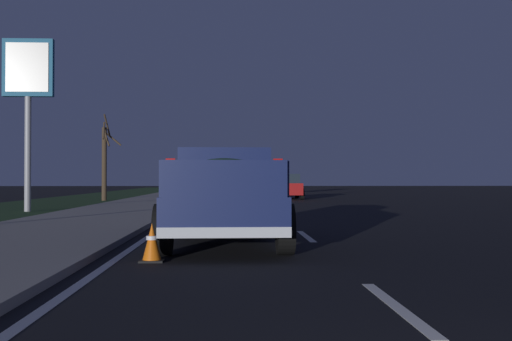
{
  "coord_description": "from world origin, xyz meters",
  "views": [
    {
      "loc": [
        -2.05,
        1.6,
        1.25
      ],
      "look_at": [
        11.78,
        1.03,
        1.45
      ],
      "focal_mm": 40.85,
      "sensor_mm": 36.0,
      "label": 1
    }
  ],
  "objects_px": {
    "pickup_truck": "(225,192)",
    "bare_tree_far": "(105,160)",
    "traffic_cone_near": "(152,243)",
    "gas_price_sign": "(28,82)",
    "sedan_red": "(285,186)",
    "sedan_white": "(227,187)"
  },
  "relations": [
    {
      "from": "sedan_red",
      "to": "sedan_white",
      "type": "distance_m",
      "value": 4.88
    },
    {
      "from": "pickup_truck",
      "to": "sedan_white",
      "type": "height_order",
      "value": "pickup_truck"
    },
    {
      "from": "bare_tree_far",
      "to": "gas_price_sign",
      "type": "bearing_deg",
      "value": 177.38
    },
    {
      "from": "sedan_red",
      "to": "sedan_white",
      "type": "xyz_separation_m",
      "value": [
        -3.32,
        3.57,
        0.0
      ]
    },
    {
      "from": "pickup_truck",
      "to": "sedan_white",
      "type": "xyz_separation_m",
      "value": [
        21.21,
        0.15,
        -0.2
      ]
    },
    {
      "from": "sedan_red",
      "to": "bare_tree_far",
      "type": "height_order",
      "value": "bare_tree_far"
    },
    {
      "from": "bare_tree_far",
      "to": "traffic_cone_near",
      "type": "distance_m",
      "value": 25.44
    },
    {
      "from": "gas_price_sign",
      "to": "traffic_cone_near",
      "type": "bearing_deg",
      "value": -154.24
    },
    {
      "from": "pickup_truck",
      "to": "gas_price_sign",
      "type": "bearing_deg",
      "value": 34.66
    },
    {
      "from": "bare_tree_far",
      "to": "traffic_cone_near",
      "type": "height_order",
      "value": "bare_tree_far"
    },
    {
      "from": "pickup_truck",
      "to": "traffic_cone_near",
      "type": "height_order",
      "value": "pickup_truck"
    },
    {
      "from": "gas_price_sign",
      "to": "traffic_cone_near",
      "type": "xyz_separation_m",
      "value": [
        -13.59,
        -6.56,
        -4.64
      ]
    },
    {
      "from": "sedan_white",
      "to": "gas_price_sign",
      "type": "relative_size",
      "value": 0.67
    },
    {
      "from": "gas_price_sign",
      "to": "bare_tree_far",
      "type": "bearing_deg",
      "value": -2.62
    },
    {
      "from": "pickup_truck",
      "to": "bare_tree_far",
      "type": "relative_size",
      "value": 1.1
    },
    {
      "from": "sedan_white",
      "to": "bare_tree_far",
      "type": "bearing_deg",
      "value": 83.1
    },
    {
      "from": "sedan_white",
      "to": "traffic_cone_near",
      "type": "bearing_deg",
      "value": 177.8
    },
    {
      "from": "sedan_red",
      "to": "traffic_cone_near",
      "type": "bearing_deg",
      "value": 170.6
    },
    {
      "from": "pickup_truck",
      "to": "bare_tree_far",
      "type": "height_order",
      "value": "bare_tree_far"
    },
    {
      "from": "sedan_red",
      "to": "traffic_cone_near",
      "type": "relative_size",
      "value": 7.61
    },
    {
      "from": "traffic_cone_near",
      "to": "pickup_truck",
      "type": "bearing_deg",
      "value": -22.4
    },
    {
      "from": "pickup_truck",
      "to": "sedan_red",
      "type": "distance_m",
      "value": 24.76
    }
  ]
}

